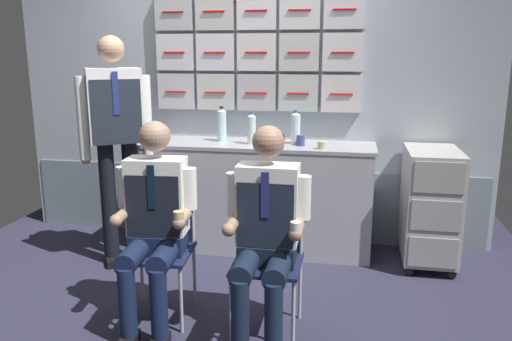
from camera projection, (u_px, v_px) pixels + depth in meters
name	position (u px, v px, depth m)	size (l,w,h in m)	color
ground	(210.00, 307.00, 3.42)	(4.80, 4.80, 0.04)	#29283C
galley_bulkhead	(251.00, 115.00, 4.47)	(4.20, 0.14, 2.15)	#A2ADB8
galley_counter	(253.00, 196.00, 4.34)	(2.02, 0.53, 0.92)	#ABABB0
service_trolley	(430.00, 204.00, 3.99)	(0.40, 0.65, 0.93)	black
folding_chair_left	(162.00, 235.00, 3.25)	(0.43, 0.43, 0.84)	#A8AAAF
crew_member_left	(154.00, 216.00, 3.06)	(0.50, 0.63, 1.26)	black
folding_chair_right	(270.00, 244.00, 3.08)	(0.40, 0.41, 0.84)	#A8AAAF
crew_member_right	(266.00, 226.00, 2.89)	(0.50, 0.60, 1.26)	black
crew_member_standing	(116.00, 129.00, 3.91)	(0.48, 0.41, 1.78)	black
water_bottle_tall	(296.00, 128.00, 4.18)	(0.08, 0.08, 0.28)	silver
water_bottle_clear	(222.00, 125.00, 4.30)	(0.08, 0.08, 0.30)	silver
water_bottle_blue_cap	(252.00, 129.00, 4.17)	(0.07, 0.07, 0.27)	silver
paper_cup_blue	(322.00, 145.00, 3.97)	(0.07, 0.07, 0.06)	tan
paper_cup_tan	(301.00, 140.00, 4.12)	(0.07, 0.07, 0.09)	navy
coffee_cup_white	(264.00, 142.00, 4.10)	(0.07, 0.07, 0.06)	white
snack_banana	(160.00, 138.00, 4.36)	(0.17, 0.10, 0.04)	yellow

